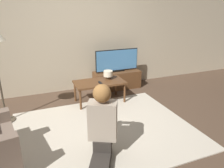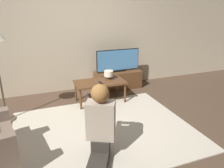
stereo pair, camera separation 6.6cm
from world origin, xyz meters
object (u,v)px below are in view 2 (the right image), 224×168
at_px(tv, 118,60).
at_px(person_kneeling, 101,121).
at_px(coffee_table, 100,84).
at_px(table_lamp, 109,74).

bearing_deg(tv, person_kneeling, -117.13).
relative_size(tv, coffee_table, 1.04).
bearing_deg(table_lamp, person_kneeling, -113.03).
bearing_deg(person_kneeling, tv, -89.96).
distance_m(person_kneeling, table_lamp, 1.81).
bearing_deg(tv, table_lamp, -128.64).
distance_m(tv, coffee_table, 0.89).
height_order(person_kneeling, table_lamp, person_kneeling).
xyz_separation_m(coffee_table, table_lamp, (0.21, 0.08, 0.15)).
height_order(tv, coffee_table, tv).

